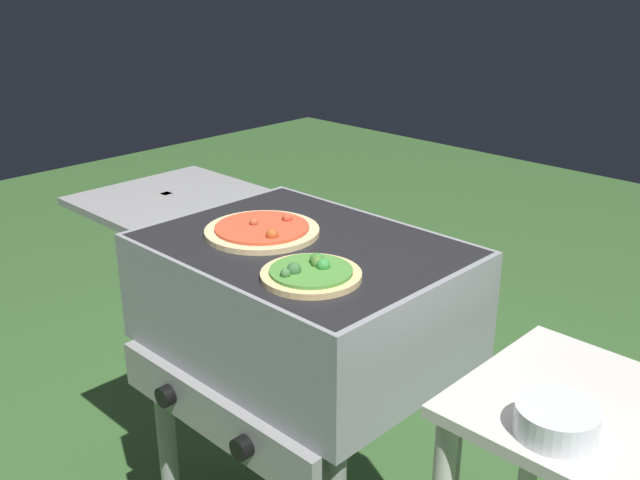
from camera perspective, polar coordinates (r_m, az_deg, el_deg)
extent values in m
cube|color=gray|center=(1.52, -1.36, -4.45)|extent=(0.64, 0.48, 0.24)
cube|color=black|center=(1.47, -1.40, -0.38)|extent=(0.61, 0.46, 0.01)
cube|color=gray|center=(1.83, -12.02, 3.35)|extent=(0.32, 0.41, 0.02)
cube|color=gray|center=(1.86, -11.77, 0.10)|extent=(0.02, 0.02, 0.24)
cube|color=gray|center=(1.46, -8.56, -13.52)|extent=(0.58, 0.02, 0.10)
cylinder|color=black|center=(1.53, -12.09, -11.95)|extent=(0.04, 0.02, 0.04)
cylinder|color=black|center=(1.37, -6.19, -16.00)|extent=(0.04, 0.02, 0.04)
cylinder|color=gray|center=(1.84, -11.85, -16.40)|extent=(0.04, 0.04, 0.66)
cylinder|color=gray|center=(2.02, -2.81, -11.97)|extent=(0.04, 0.04, 0.66)
cylinder|color=beige|center=(1.52, -4.59, 0.68)|extent=(0.24, 0.24, 0.01)
cylinder|color=#D14C2D|center=(1.52, -4.60, 1.00)|extent=(0.20, 0.20, 0.01)
sphere|color=#C65723|center=(1.45, -3.80, 0.43)|extent=(0.03, 0.03, 0.03)
sphere|color=#D64D31|center=(1.55, -2.60, 1.74)|extent=(0.02, 0.02, 0.02)
sphere|color=#B85332|center=(1.53, -5.26, 1.39)|extent=(0.02, 0.02, 0.02)
cylinder|color=#E0C17F|center=(1.31, -0.71, -2.81)|extent=(0.18, 0.18, 0.01)
cylinder|color=#4C8C38|center=(1.30, -0.71, -2.44)|extent=(0.15, 0.15, 0.01)
sphere|color=green|center=(1.31, 0.27, -2.02)|extent=(0.03, 0.03, 0.03)
sphere|color=#4C932C|center=(1.30, 0.20, -2.08)|extent=(0.02, 0.02, 0.02)
sphere|color=#45763F|center=(1.27, -2.75, -2.66)|extent=(0.02, 0.02, 0.02)
sphere|color=#3B6D39|center=(1.29, -2.07, -2.35)|extent=(0.03, 0.03, 0.03)
sphere|color=#3F8130|center=(1.33, -0.25, -1.60)|extent=(0.03, 0.03, 0.03)
sphere|color=#4F7B30|center=(1.32, -0.19, -1.81)|extent=(0.02, 0.02, 0.02)
cube|color=beige|center=(1.19, 22.08, -13.07)|extent=(0.44, 0.36, 0.02)
cylinder|color=silver|center=(1.11, 18.14, -13.37)|extent=(0.12, 0.12, 0.04)
cylinder|color=beige|center=(1.11, 18.10, -13.66)|extent=(0.10, 0.10, 0.02)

